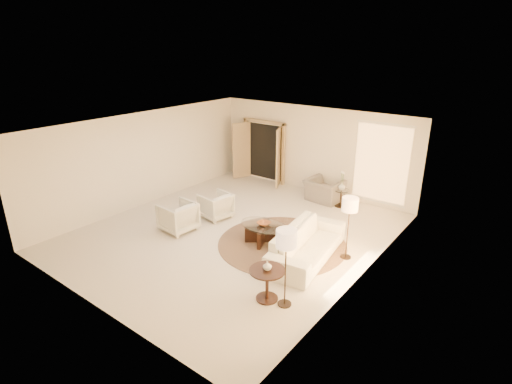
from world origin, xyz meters
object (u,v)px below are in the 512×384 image
Objects in this scene: sofa at (307,244)px; armchair_right at (178,215)px; armchair_left at (216,204)px; accent_chair at (324,187)px; floor_lamp_far at (286,242)px; bowl at (264,224)px; side_vase at (342,186)px; end_vase at (267,266)px; coffee_table at (264,231)px; floor_lamp_near at (350,207)px; side_table at (341,196)px; end_table at (267,279)px.

armchair_right is (-3.46, -0.78, 0.05)m from sofa.
armchair_left is 0.94× the size of armchair_right.
floor_lamp_far reaches higher than accent_chair.
bowl is 3.32m from side_vase.
armchair_right is at bearing -159.28° from bowl.
end_vase is 5.26m from side_vase.
accent_chair is at bearing 110.61° from floor_lamp_far.
end_vase is at bearing -52.23° from coffee_table.
armchair_left is 0.51× the size of floor_lamp_far.
armchair_left is 0.53× the size of coffee_table.
end_vase is at bearing -102.12° from floor_lamp_near.
accent_chair is at bearing 171.92° from side_table.
bowl is at bearing 79.87° from sofa.
sofa is 2.40× the size of accent_chair.
accent_chair is 3.37m from bowl.
coffee_table is (2.19, 0.83, -0.14)m from armchair_right.
sofa is at bearing -141.01° from floor_lamp_near.
floor_lamp_far is at bearing -75.38° from side_table.
end_table is 0.44× the size of floor_lamp_far.
armchair_right is 0.54× the size of floor_lamp_far.
bowl reaches higher than side_table.
armchair_right is 3.80× the size of side_vase.
sofa is at bearing 95.81° from end_vase.
side_table is 1.65× the size of bowl.
end_table is 2.14× the size of bowl.
floor_lamp_near reaches higher than coffee_table.
floor_lamp_near reaches higher than armchair_right.
sofa is at bearing -76.88° from side_vase.
coffee_table is 0.97× the size of floor_lamp_far.
armchair_right reaches higher than end_table.
armchair_left reaches higher than side_vase.
armchair_right is at bearing -123.16° from side_table.
end_vase reaches higher than bowl.
coffee_table is at bearing -98.60° from side_table.
coffee_table is 2.43m from end_vase.
armchair_left is at bearing 169.00° from bowl.
armchair_left is 2.00m from coffee_table.
armchair_left is at bearing 169.00° from coffee_table.
accent_chair reaches higher than armchair_right.
bowl is at bearing 127.77° from end_vase.
armchair_right is 3.81m from end_vase.
floor_lamp_near is at bearing 14.76° from coffee_table.
armchair_right reaches higher than sofa.
end_table is 2.39m from bowl.
armchair_right is at bearing 94.74° from sofa.
armchair_left is 1.23m from armchair_right.
coffee_table is 0.21m from bowl.
sofa is at bearing 107.17° from armchair_right.
sofa is at bearing 91.85° from armchair_left.
coffee_table is 1.02× the size of floor_lamp_near.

